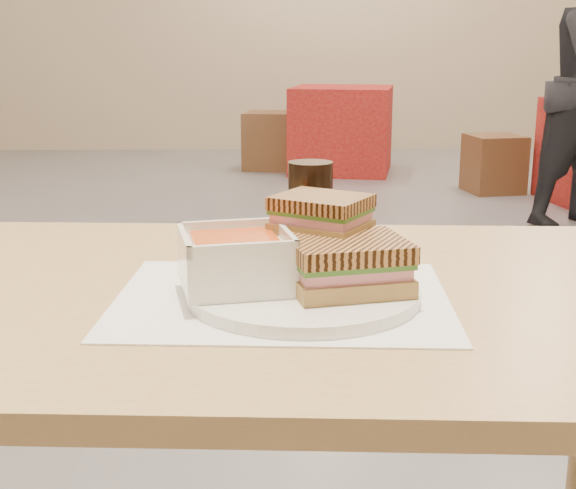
{
  "coord_description": "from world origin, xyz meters",
  "views": [
    {
      "loc": [
        -0.01,
        -2.88,
        1.05
      ],
      "look_at": [
        0.01,
        -2.0,
        0.82
      ],
      "focal_mm": 49.03,
      "sensor_mm": 36.0,
      "label": 1
    }
  ],
  "objects_px": {
    "panini_lower": "(347,264)",
    "bg_chair_1l": "(494,164)",
    "main_table": "(251,372)",
    "bg_chair_2r": "(363,141)",
    "bg_table_2": "(342,130)",
    "plate": "(303,293)",
    "cola_glass": "(310,209)",
    "bg_chair_2l": "(270,140)",
    "soup_bowl": "(236,262)"
  },
  "relations": [
    {
      "from": "cola_glass",
      "to": "bg_chair_2r",
      "type": "distance_m",
      "value": 5.82
    },
    {
      "from": "main_table",
      "to": "cola_glass",
      "type": "xyz_separation_m",
      "value": [
        0.08,
        0.15,
        0.18
      ]
    },
    {
      "from": "panini_lower",
      "to": "cola_glass",
      "type": "xyz_separation_m",
      "value": [
        -0.03,
        0.21,
        0.02
      ]
    },
    {
      "from": "plate",
      "to": "cola_glass",
      "type": "distance_m",
      "value": 0.21
    },
    {
      "from": "bg_chair_1l",
      "to": "main_table",
      "type": "bearing_deg",
      "value": -109.72
    },
    {
      "from": "bg_chair_1l",
      "to": "plate",
      "type": "bearing_deg",
      "value": -108.81
    },
    {
      "from": "cola_glass",
      "to": "plate",
      "type": "bearing_deg",
      "value": -95.43
    },
    {
      "from": "main_table",
      "to": "bg_chair_2l",
      "type": "xyz_separation_m",
      "value": [
        0.06,
        5.71,
        -0.4
      ]
    },
    {
      "from": "bg_table_2",
      "to": "panini_lower",
      "type": "bearing_deg",
      "value": -95.4
    },
    {
      "from": "plate",
      "to": "bg_chair_2l",
      "type": "distance_m",
      "value": 5.79
    },
    {
      "from": "plate",
      "to": "bg_chair_2r",
      "type": "relative_size",
      "value": 0.67
    },
    {
      "from": "panini_lower",
      "to": "bg_chair_2r",
      "type": "distance_m",
      "value": 6.03
    },
    {
      "from": "cola_glass",
      "to": "bg_table_2",
      "type": "height_order",
      "value": "cola_glass"
    },
    {
      "from": "bg_chair_2l",
      "to": "bg_chair_2r",
      "type": "distance_m",
      "value": 0.82
    },
    {
      "from": "cola_glass",
      "to": "panini_lower",
      "type": "bearing_deg",
      "value": -81.64
    },
    {
      "from": "plate",
      "to": "main_table",
      "type": "bearing_deg",
      "value": 139.8
    },
    {
      "from": "panini_lower",
      "to": "bg_chair_2l",
      "type": "distance_m",
      "value": 5.81
    },
    {
      "from": "main_table",
      "to": "bg_chair_2r",
      "type": "height_order",
      "value": "main_table"
    },
    {
      "from": "panini_lower",
      "to": "main_table",
      "type": "bearing_deg",
      "value": 150.55
    },
    {
      "from": "panini_lower",
      "to": "soup_bowl",
      "type": "bearing_deg",
      "value": 173.17
    },
    {
      "from": "soup_bowl",
      "to": "panini_lower",
      "type": "distance_m",
      "value": 0.13
    },
    {
      "from": "plate",
      "to": "bg_chair_2l",
      "type": "xyz_separation_m",
      "value": [
        -0.01,
        5.77,
        -0.52
      ]
    },
    {
      "from": "panini_lower",
      "to": "bg_table_2",
      "type": "xyz_separation_m",
      "value": [
        0.53,
        5.61,
        -0.45
      ]
    },
    {
      "from": "soup_bowl",
      "to": "bg_chair_1l",
      "type": "height_order",
      "value": "soup_bowl"
    },
    {
      "from": "soup_bowl",
      "to": "panini_lower",
      "type": "bearing_deg",
      "value": -6.83
    },
    {
      "from": "soup_bowl",
      "to": "bg_chair_2r",
      "type": "xyz_separation_m",
      "value": [
        0.88,
        5.94,
        -0.59
      ]
    },
    {
      "from": "panini_lower",
      "to": "bg_chair_2r",
      "type": "relative_size",
      "value": 0.37
    },
    {
      "from": "panini_lower",
      "to": "bg_table_2",
      "type": "distance_m",
      "value": 5.65
    },
    {
      "from": "plate",
      "to": "bg_chair_2r",
      "type": "distance_m",
      "value": 6.02
    },
    {
      "from": "plate",
      "to": "soup_bowl",
      "type": "bearing_deg",
      "value": 176.35
    },
    {
      "from": "plate",
      "to": "soup_bowl",
      "type": "xyz_separation_m",
      "value": [
        -0.08,
        0.01,
        0.04
      ]
    },
    {
      "from": "bg_chair_1l",
      "to": "bg_table_2",
      "type": "bearing_deg",
      "value": 136.32
    },
    {
      "from": "bg_table_2",
      "to": "bg_chair_1l",
      "type": "xyz_separation_m",
      "value": [
        1.0,
        -0.96,
        -0.14
      ]
    },
    {
      "from": "main_table",
      "to": "bg_chair_2r",
      "type": "bearing_deg",
      "value": 81.68
    },
    {
      "from": "main_table",
      "to": "bg_chair_1l",
      "type": "bearing_deg",
      "value": 70.28
    },
    {
      "from": "main_table",
      "to": "cola_glass",
      "type": "bearing_deg",
      "value": 60.63
    },
    {
      "from": "bg_chair_2l",
      "to": "bg_chair_1l",
      "type": "bearing_deg",
      "value": -35.29
    },
    {
      "from": "bg_table_2",
      "to": "bg_chair_2r",
      "type": "relative_size",
      "value": 2.26
    },
    {
      "from": "main_table",
      "to": "plate",
      "type": "bearing_deg",
      "value": -40.2
    },
    {
      "from": "panini_lower",
      "to": "bg_chair_1l",
      "type": "height_order",
      "value": "panini_lower"
    },
    {
      "from": "panini_lower",
      "to": "bg_chair_1l",
      "type": "xyz_separation_m",
      "value": [
        1.53,
        4.65,
        -0.59
      ]
    },
    {
      "from": "panini_lower",
      "to": "cola_glass",
      "type": "relative_size",
      "value": 1.14
    },
    {
      "from": "main_table",
      "to": "bg_chair_2l",
      "type": "height_order",
      "value": "main_table"
    },
    {
      "from": "plate",
      "to": "panini_lower",
      "type": "distance_m",
      "value": 0.06
    },
    {
      "from": "plate",
      "to": "soup_bowl",
      "type": "distance_m",
      "value": 0.09
    },
    {
      "from": "cola_glass",
      "to": "bg_table_2",
      "type": "bearing_deg",
      "value": 84.06
    },
    {
      "from": "main_table",
      "to": "bg_chair_2r",
      "type": "xyz_separation_m",
      "value": [
        0.86,
        5.89,
        -0.43
      ]
    },
    {
      "from": "cola_glass",
      "to": "bg_chair_1l",
      "type": "height_order",
      "value": "cola_glass"
    },
    {
      "from": "plate",
      "to": "soup_bowl",
      "type": "height_order",
      "value": "soup_bowl"
    },
    {
      "from": "panini_lower",
      "to": "bg_chair_2r",
      "type": "height_order",
      "value": "panini_lower"
    }
  ]
}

